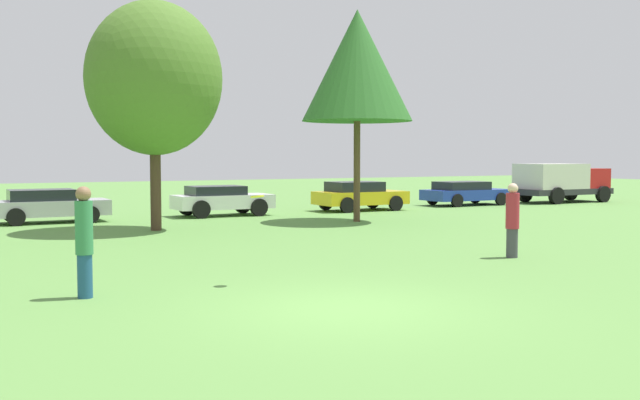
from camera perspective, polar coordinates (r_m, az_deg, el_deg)
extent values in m
plane|color=#5B8E42|center=(11.41, 2.23, -8.57)|extent=(120.00, 120.00, 0.00)
cylinder|color=navy|center=(12.81, -18.06, -5.74)|extent=(0.25, 0.25, 0.74)
cylinder|color=#337F4C|center=(12.70, -18.13, -2.09)|extent=(0.29, 0.29, 0.90)
sphere|color=#8C6647|center=(12.66, -18.18, 0.46)|extent=(0.25, 0.25, 0.25)
cylinder|color=#3F3F47|center=(17.60, 14.92, -3.31)|extent=(0.27, 0.27, 0.69)
cylinder|color=#A52633|center=(17.53, 14.96, -0.83)|extent=(0.31, 0.31, 0.84)
sphere|color=beige|center=(17.50, 14.98, 0.89)|extent=(0.24, 0.24, 0.24)
cylinder|color=yellow|center=(13.34, -4.98, 0.27)|extent=(0.25, 0.25, 0.06)
cylinder|color=#473323|center=(23.79, -12.86, 2.07)|extent=(0.34, 0.34, 3.68)
ellipsoid|color=#4C7528|center=(23.92, -12.96, 9.34)|extent=(4.33, 4.33, 4.90)
cylinder|color=brown|center=(26.43, 2.93, 2.26)|extent=(0.24, 0.24, 3.67)
cone|color=#286023|center=(26.63, 2.96, 10.56)|extent=(4.03, 4.03, 4.03)
cube|color=#B2B2B7|center=(27.75, -20.50, -0.58)|extent=(4.01, 1.74, 0.55)
cube|color=black|center=(27.69, -21.13, 0.37)|extent=(2.21, 1.52, 0.39)
cylinder|color=black|center=(28.80, -18.27, -0.85)|extent=(0.62, 0.18, 0.62)
cylinder|color=black|center=(27.11, -17.65, -1.09)|extent=(0.62, 0.18, 0.62)
cylinder|color=black|center=(28.48, -23.19, -1.00)|extent=(0.62, 0.18, 0.62)
cylinder|color=black|center=(26.78, -22.87, -1.26)|extent=(0.62, 0.18, 0.62)
cube|color=silver|center=(29.27, -7.68, -0.12)|extent=(3.90, 1.76, 0.55)
cube|color=black|center=(29.14, -8.23, 0.75)|extent=(2.15, 1.54, 0.36)
cylinder|color=black|center=(30.52, -6.13, -0.38)|extent=(0.71, 0.22, 0.70)
cylinder|color=black|center=(28.92, -4.84, -0.59)|extent=(0.71, 0.22, 0.70)
cylinder|color=black|center=(29.71, -10.44, -0.52)|extent=(0.71, 0.22, 0.70)
cylinder|color=black|center=(28.06, -9.37, -0.74)|extent=(0.71, 0.22, 0.70)
cube|color=gold|center=(31.92, 3.22, 0.19)|extent=(3.99, 1.91, 0.57)
cube|color=black|center=(31.75, 2.76, 1.07)|extent=(2.20, 1.67, 0.43)
cylinder|color=black|center=(33.39, 4.18, -0.08)|extent=(0.67, 0.17, 0.67)
cylinder|color=black|center=(31.81, 6.00, -0.26)|extent=(0.67, 0.17, 0.67)
cylinder|color=black|center=(32.14, 0.46, -0.21)|extent=(0.67, 0.17, 0.67)
cylinder|color=black|center=(30.50, 2.15, -0.40)|extent=(0.67, 0.17, 0.67)
cube|color=#1E389E|center=(36.13, 11.50, 0.42)|extent=(4.36, 1.92, 0.51)
cube|color=black|center=(35.90, 11.10, 1.13)|extent=(2.40, 1.68, 0.39)
cylinder|color=black|center=(37.73, 12.16, 0.23)|extent=(0.63, 0.17, 0.63)
cylinder|color=black|center=(36.31, 14.08, 0.08)|extent=(0.63, 0.17, 0.63)
cylinder|color=black|center=(36.05, 8.88, 0.12)|extent=(0.63, 0.17, 0.63)
cylinder|color=black|center=(34.56, 10.77, -0.04)|extent=(0.63, 0.17, 0.63)
cube|color=#2D2D33|center=(39.77, 18.50, 0.66)|extent=(5.35, 2.22, 0.30)
cube|color=red|center=(40.96, 20.11, 1.64)|extent=(1.72, 2.09, 1.03)
cube|color=beige|center=(39.20, 17.77, 1.80)|extent=(3.32, 2.21, 1.29)
cylinder|color=black|center=(41.88, 19.17, 0.58)|extent=(0.85, 0.29, 0.85)
cylinder|color=black|center=(40.43, 21.44, 0.43)|extent=(0.85, 0.29, 0.85)
cylinder|color=black|center=(39.50, 15.88, 0.47)|extent=(0.85, 0.29, 0.85)
cylinder|color=black|center=(37.96, 18.17, 0.32)|extent=(0.85, 0.29, 0.85)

